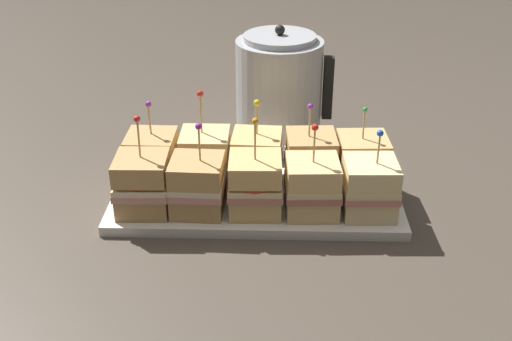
{
  "coord_description": "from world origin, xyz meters",
  "views": [
    {
      "loc": [
        0.03,
        -0.98,
        0.59
      ],
      "look_at": [
        0.0,
        0.0,
        0.07
      ],
      "focal_mm": 45.0,
      "sensor_mm": 36.0,
      "label": 1
    }
  ],
  "objects_px": {
    "sandwich_front_far_right": "(369,188)",
    "sandwich_back_right": "(311,160)",
    "sandwich_front_center": "(255,185)",
    "sandwich_back_left": "(205,158)",
    "sandwich_front_right": "(312,187)",
    "serving_platter": "(256,201)",
    "sandwich_front_left": "(197,185)",
    "sandwich_front_far_left": "(143,184)",
    "kettle_steel": "(279,90)",
    "sandwich_back_far_left": "(152,159)",
    "sandwich_back_center": "(257,160)",
    "sandwich_back_far_right": "(362,162)"
  },
  "relations": [
    {
      "from": "serving_platter",
      "to": "sandwich_back_far_right",
      "type": "relative_size",
      "value": 3.32
    },
    {
      "from": "sandwich_back_left",
      "to": "sandwich_back_right",
      "type": "distance_m",
      "value": 0.19
    },
    {
      "from": "sandwich_front_far_right",
      "to": "kettle_steel",
      "type": "height_order",
      "value": "kettle_steel"
    },
    {
      "from": "sandwich_front_far_right",
      "to": "sandwich_back_center",
      "type": "distance_m",
      "value": 0.21
    },
    {
      "from": "sandwich_front_left",
      "to": "sandwich_back_right",
      "type": "relative_size",
      "value": 1.02
    },
    {
      "from": "sandwich_front_far_right",
      "to": "sandwich_back_left",
      "type": "bearing_deg",
      "value": 161.34
    },
    {
      "from": "sandwich_front_center",
      "to": "sandwich_front_right",
      "type": "relative_size",
      "value": 1.06
    },
    {
      "from": "sandwich_back_center",
      "to": "sandwich_back_right",
      "type": "relative_size",
      "value": 1.02
    },
    {
      "from": "sandwich_back_far_left",
      "to": "sandwich_back_center",
      "type": "relative_size",
      "value": 0.97
    },
    {
      "from": "serving_platter",
      "to": "sandwich_front_center",
      "type": "xyz_separation_m",
      "value": [
        -0.0,
        -0.05,
        0.06
      ]
    },
    {
      "from": "sandwich_front_right",
      "to": "sandwich_back_left",
      "type": "relative_size",
      "value": 0.91
    },
    {
      "from": "sandwich_front_far_right",
      "to": "sandwich_back_center",
      "type": "relative_size",
      "value": 0.95
    },
    {
      "from": "sandwich_front_right",
      "to": "sandwich_back_center",
      "type": "height_order",
      "value": "same"
    },
    {
      "from": "sandwich_front_center",
      "to": "sandwich_back_center",
      "type": "relative_size",
      "value": 1.06
    },
    {
      "from": "sandwich_front_far_right",
      "to": "sandwich_back_right",
      "type": "height_order",
      "value": "sandwich_back_right"
    },
    {
      "from": "sandwich_front_far_right",
      "to": "sandwich_back_right",
      "type": "bearing_deg",
      "value": 135.25
    },
    {
      "from": "serving_platter",
      "to": "sandwich_front_center",
      "type": "relative_size",
      "value": 2.95
    },
    {
      "from": "sandwich_front_right",
      "to": "sandwich_back_far_left",
      "type": "height_order",
      "value": "sandwich_front_right"
    },
    {
      "from": "sandwich_front_far_right",
      "to": "sandwich_back_center",
      "type": "height_order",
      "value": "sandwich_back_center"
    },
    {
      "from": "serving_platter",
      "to": "sandwich_front_left",
      "type": "relative_size",
      "value": 3.15
    },
    {
      "from": "sandwich_back_left",
      "to": "sandwich_front_far_right",
      "type": "bearing_deg",
      "value": -18.66
    },
    {
      "from": "sandwich_front_left",
      "to": "sandwich_back_right",
      "type": "height_order",
      "value": "sandwich_front_left"
    },
    {
      "from": "serving_platter",
      "to": "sandwich_front_right",
      "type": "relative_size",
      "value": 3.13
    },
    {
      "from": "sandwich_back_left",
      "to": "sandwich_back_far_right",
      "type": "bearing_deg",
      "value": -0.39
    },
    {
      "from": "sandwich_front_center",
      "to": "sandwich_front_right",
      "type": "distance_m",
      "value": 0.1
    },
    {
      "from": "sandwich_back_far_left",
      "to": "sandwich_back_center",
      "type": "bearing_deg",
      "value": -0.82
    },
    {
      "from": "sandwich_front_right",
      "to": "sandwich_back_far_right",
      "type": "xyz_separation_m",
      "value": [
        0.09,
        0.09,
        -0.0
      ]
    },
    {
      "from": "sandwich_back_left",
      "to": "sandwich_front_far_left",
      "type": "bearing_deg",
      "value": -134.12
    },
    {
      "from": "sandwich_back_far_left",
      "to": "sandwich_back_right",
      "type": "xyz_separation_m",
      "value": [
        0.29,
        -0.0,
        0.0
      ]
    },
    {
      "from": "sandwich_back_center",
      "to": "sandwich_front_far_left",
      "type": "bearing_deg",
      "value": -153.22
    },
    {
      "from": "sandwich_front_center",
      "to": "sandwich_back_left",
      "type": "relative_size",
      "value": 0.97
    },
    {
      "from": "sandwich_front_far_right",
      "to": "sandwich_back_far_left",
      "type": "relative_size",
      "value": 0.98
    },
    {
      "from": "sandwich_front_left",
      "to": "sandwich_front_right",
      "type": "height_order",
      "value": "same"
    },
    {
      "from": "sandwich_back_left",
      "to": "kettle_steel",
      "type": "height_order",
      "value": "kettle_steel"
    },
    {
      "from": "sandwich_front_left",
      "to": "sandwich_front_center",
      "type": "distance_m",
      "value": 0.1
    },
    {
      "from": "sandwich_back_center",
      "to": "sandwich_front_left",
      "type": "bearing_deg",
      "value": -136.0
    },
    {
      "from": "serving_platter",
      "to": "sandwich_back_far_right",
      "type": "height_order",
      "value": "sandwich_back_far_right"
    },
    {
      "from": "sandwich_front_far_left",
      "to": "kettle_steel",
      "type": "relative_size",
      "value": 0.69
    },
    {
      "from": "sandwich_back_center",
      "to": "sandwich_back_far_left",
      "type": "bearing_deg",
      "value": 179.18
    },
    {
      "from": "sandwich_front_far_left",
      "to": "sandwich_back_right",
      "type": "xyz_separation_m",
      "value": [
        0.29,
        0.1,
        -0.0
      ]
    },
    {
      "from": "serving_platter",
      "to": "sandwich_back_center",
      "type": "height_order",
      "value": "sandwich_back_center"
    },
    {
      "from": "kettle_steel",
      "to": "sandwich_front_center",
      "type": "bearing_deg",
      "value": -97.2
    },
    {
      "from": "sandwich_back_far_left",
      "to": "kettle_steel",
      "type": "height_order",
      "value": "kettle_steel"
    },
    {
      "from": "sandwich_back_left",
      "to": "sandwich_back_right",
      "type": "xyz_separation_m",
      "value": [
        0.19,
        -0.0,
        -0.0
      ]
    },
    {
      "from": "sandwich_front_far_right",
      "to": "sandwich_back_far_right",
      "type": "distance_m",
      "value": 0.09
    },
    {
      "from": "kettle_steel",
      "to": "sandwich_back_far_left",
      "type": "bearing_deg",
      "value": -135.7
    },
    {
      "from": "sandwich_front_far_left",
      "to": "sandwich_front_right",
      "type": "bearing_deg",
      "value": 0.49
    },
    {
      "from": "sandwich_front_left",
      "to": "sandwich_back_far_left",
      "type": "bearing_deg",
      "value": 134.03
    },
    {
      "from": "sandwich_front_far_left",
      "to": "sandwich_back_far_left",
      "type": "bearing_deg",
      "value": 90.66
    },
    {
      "from": "sandwich_front_left",
      "to": "sandwich_back_right",
      "type": "distance_m",
      "value": 0.21
    }
  ]
}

